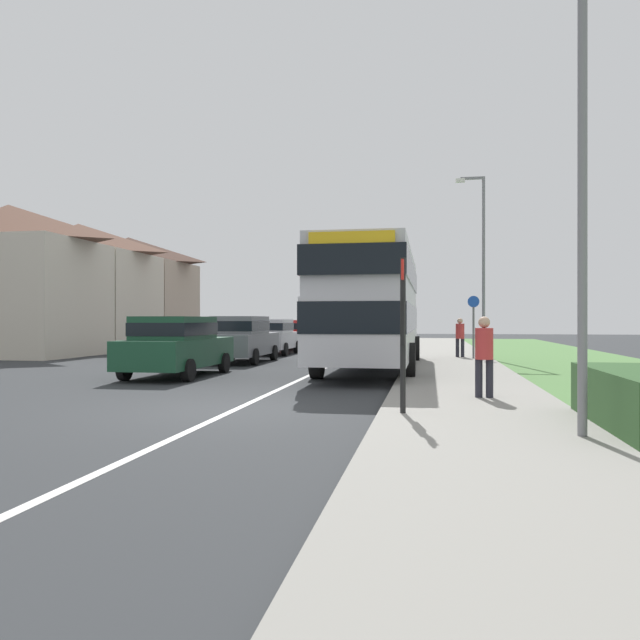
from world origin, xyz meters
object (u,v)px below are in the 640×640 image
parked_car_dark_green (177,344)px  parked_car_silver (272,335)px  parked_car_grey (242,337)px  street_lamp_near (573,138)px  street_lamp_mid (481,255)px  pedestrian_at_stop (484,353)px  double_decker_bus (373,303)px  parked_car_red (293,333)px  bus_stop_sign (403,324)px  cycle_route_sign (474,324)px  pedestrian_walking_away (460,336)px

parked_car_dark_green → parked_car_silver: parked_car_dark_green is taller
parked_car_grey → street_lamp_near: bearing=-57.7°
parked_car_silver → street_lamp_mid: bearing=-14.3°
street_lamp_mid → pedestrian_at_stop: bearing=-94.2°
double_decker_bus → street_lamp_near: street_lamp_near is taller
parked_car_red → street_lamp_mid: size_ratio=0.57×
bus_stop_sign → street_lamp_near: street_lamp_near is taller
street_lamp_mid → bus_stop_sign: bearing=-99.0°
double_decker_bus → parked_car_grey: 5.92m
parked_car_red → bus_stop_sign: bus_stop_sign is taller
cycle_route_sign → street_lamp_mid: size_ratio=0.35×
parked_car_dark_green → parked_car_red: (-0.13, 15.70, -0.05)m
bus_stop_sign → parked_car_grey: bearing=118.0°
double_decker_bus → pedestrian_walking_away: 6.43m
parked_car_red → pedestrian_walking_away: (8.34, -6.97, 0.10)m
street_lamp_mid → parked_car_silver: bearing=165.7°
parked_car_grey → parked_car_red: bearing=91.3°
bus_stop_sign → street_lamp_near: size_ratio=0.38×
street_lamp_mid → parked_car_dark_green: bearing=-135.9°
double_decker_bus → pedestrian_walking_away: double_decker_bus is taller
parked_car_dark_green → street_lamp_near: street_lamp_near is taller
parked_car_dark_green → street_lamp_near: 12.33m
parked_car_red → cycle_route_sign: bearing=-41.5°
double_decker_bus → street_lamp_mid: street_lamp_mid is taller
parked_car_silver → parked_car_red: 4.63m
parked_car_silver → bus_stop_sign: bearing=-69.1°
pedestrian_at_stop → cycle_route_sign: cycle_route_sign is taller
street_lamp_near → parked_car_dark_green: bearing=137.7°
double_decker_bus → street_lamp_near: (3.59, -11.19, 1.80)m
double_decker_bus → bus_stop_sign: (1.35, -9.63, -0.60)m
double_decker_bus → street_lamp_near: size_ratio=1.63×
parked_car_dark_green → pedestrian_walking_away: parked_car_dark_green is taller
bus_stop_sign → parked_car_dark_green: bearing=135.6°
double_decker_bus → bus_stop_sign: bearing=-82.0°
street_lamp_mid → pedestrian_walking_away: bearing=-180.0°
parked_car_dark_green → cycle_route_sign: size_ratio=1.80×
parked_car_dark_green → parked_car_grey: bearing=89.0°
parked_car_grey → pedestrian_walking_away: size_ratio=2.64×
parked_car_dark_green → parked_car_red: 15.70m
pedestrian_walking_away → street_lamp_mid: bearing=0.0°
street_lamp_near → street_lamp_mid: size_ratio=0.94×
double_decker_bus → parked_car_red: (-5.38, 12.55, -1.27)m
double_decker_bus → pedestrian_walking_away: size_ratio=6.65×
parked_car_dark_green → street_lamp_mid: (9.02, 8.73, 3.25)m
pedestrian_at_stop → pedestrian_walking_away: same height
parked_car_red → pedestrian_walking_away: size_ratio=2.47×
parked_car_red → parked_car_silver: bearing=-89.7°
pedestrian_walking_away → street_lamp_mid: size_ratio=0.23×
pedestrian_at_stop → double_decker_bus: bearing=110.7°
double_decker_bus → cycle_route_sign: size_ratio=4.41×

